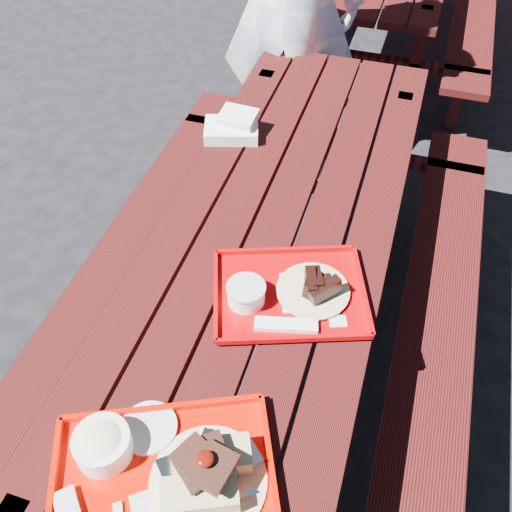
{
  "coord_description": "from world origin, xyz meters",
  "views": [
    {
      "loc": [
        0.33,
        -1.21,
        2.02
      ],
      "look_at": [
        0.0,
        -0.15,
        0.82
      ],
      "focal_mm": 40.0,
      "sensor_mm": 36.0,
      "label": 1
    }
  ],
  "objects": [
    {
      "name": "white_cloth",
      "position": [
        -0.29,
        0.49,
        0.78
      ],
      "size": [
        0.23,
        0.2,
        0.08
      ],
      "color": "white",
      "rests_on": "picnic_table_near"
    },
    {
      "name": "ground",
      "position": [
        0.0,
        0.0,
        0.0
      ],
      "size": [
        60.0,
        60.0,
        0.0
      ],
      "primitive_type": "plane",
      "color": "black",
      "rests_on": "ground"
    },
    {
      "name": "picnic_table_near",
      "position": [
        -0.0,
        0.0,
        0.56
      ],
      "size": [
        1.41,
        2.4,
        0.75
      ],
      "color": "#430F0C",
      "rests_on": "ground"
    },
    {
      "name": "far_tray",
      "position": [
        0.11,
        -0.22,
        0.77
      ],
      "size": [
        0.51,
        0.46,
        0.07
      ],
      "color": "#B20306",
      "rests_on": "picnic_table_near"
    },
    {
      "name": "near_tray",
      "position": [
        -0.01,
        -0.8,
        0.79
      ],
      "size": [
        0.6,
        0.55,
        0.15
      ],
      "color": "red",
      "rests_on": "picnic_table_near"
    }
  ]
}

